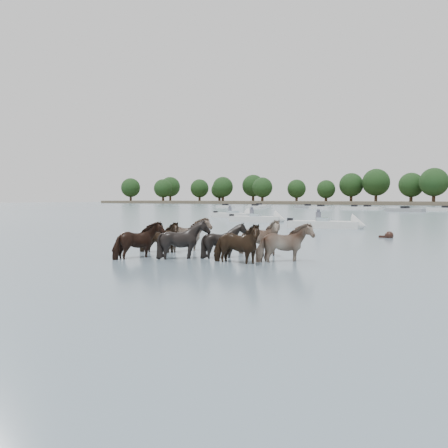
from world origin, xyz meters
The scene contains 8 objects.
ground centered at (0.00, 0.00, 0.00)m, with size 400.00×400.00×0.00m, color slate.
shoreline centered at (-70.00, 150.00, 0.50)m, with size 160.00×30.00×1.00m, color #4C4233.
pony_herd centered at (0.26, 1.34, 0.50)m, with size 6.93×4.30×1.57m.
swimming_pony centered at (3.21, 13.15, 0.10)m, with size 0.72×0.44×0.44m.
motorboat_a centered at (-10.32, 24.71, 0.23)m, with size 5.06×2.78×1.92m.
motorboat_b centered at (-1.99, 19.44, 0.23)m, with size 5.41×2.55×1.92m.
motorboat_f centered at (-16.83, 31.21, 0.23)m, with size 5.47×2.05×1.92m.
treeline centered at (-73.13, 150.43, 6.38)m, with size 147.81×22.13×11.94m.
Camera 1 is at (9.91, -12.40, 2.02)m, focal length 39.41 mm.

